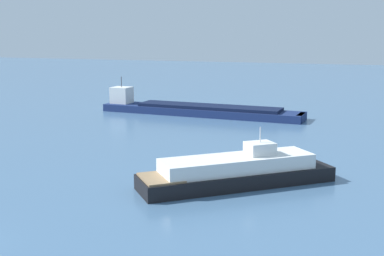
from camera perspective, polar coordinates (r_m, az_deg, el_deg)
cargo_barge at (r=83.79m, az=0.41°, el=2.12°), size 34.07×6.92×5.80m
white_riverboat at (r=45.54m, az=5.06°, el=-4.87°), size 16.31×14.86×5.12m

